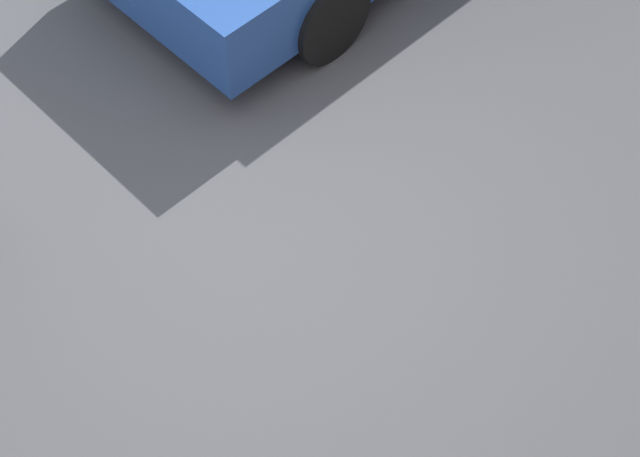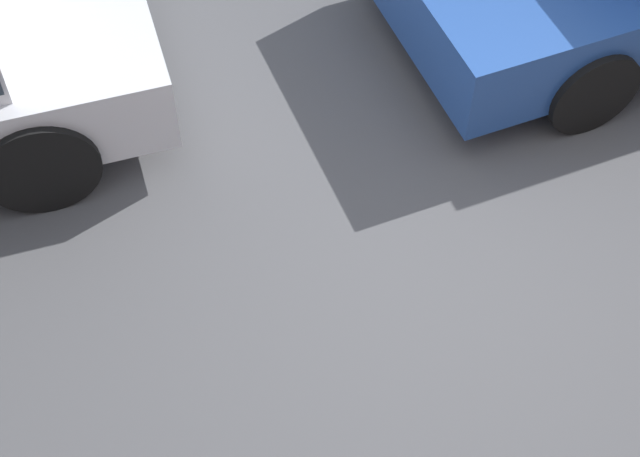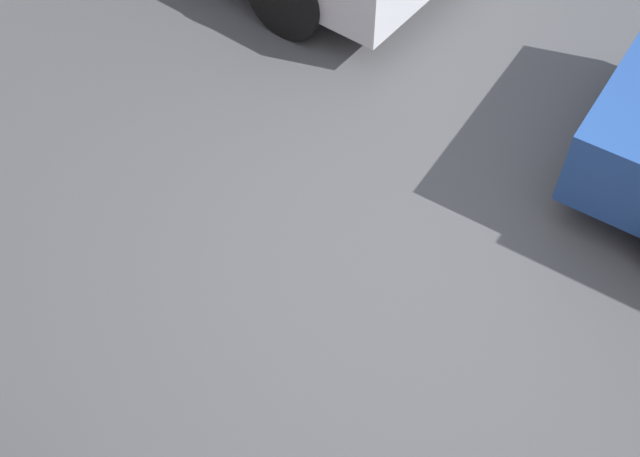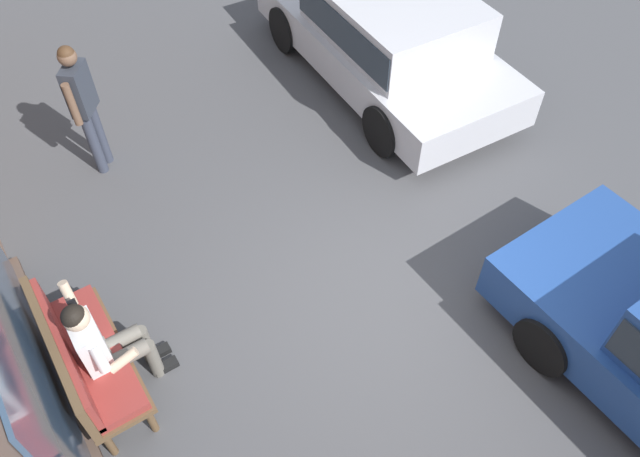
# 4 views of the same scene
# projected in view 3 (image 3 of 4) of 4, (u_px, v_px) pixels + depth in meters

# --- Properties ---
(ground_plane) EXTENTS (60.00, 60.00, 0.00)m
(ground_plane) POSITION_uv_depth(u_px,v_px,m) (415.00, 265.00, 4.79)
(ground_plane) COLOR #4C4C4F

